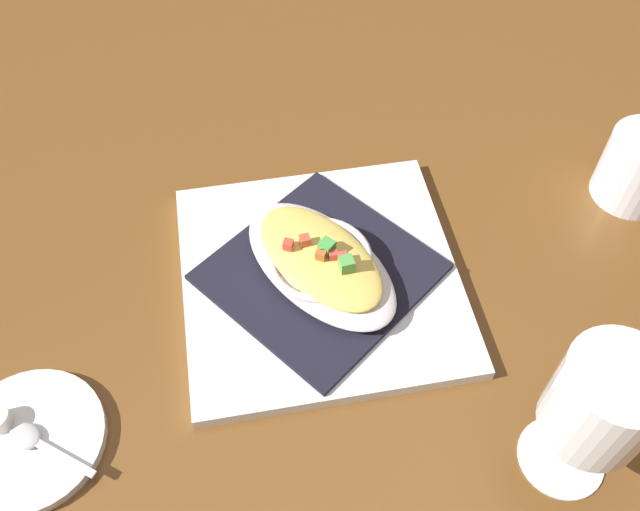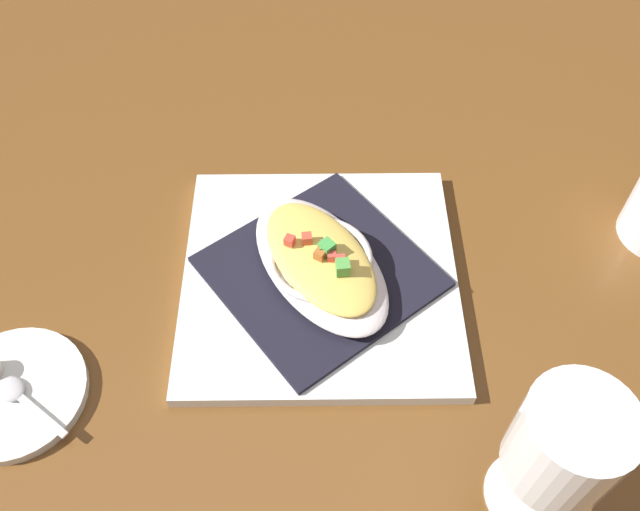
% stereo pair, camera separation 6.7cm
% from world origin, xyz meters
% --- Properties ---
extents(ground_plane, '(2.60, 2.60, 0.00)m').
position_xyz_m(ground_plane, '(0.00, 0.00, 0.00)').
color(ground_plane, brown).
extents(square_plate, '(0.29, 0.29, 0.01)m').
position_xyz_m(square_plate, '(0.00, 0.00, 0.01)').
color(square_plate, white).
rests_on(square_plate, ground_plane).
extents(folded_napkin, '(0.27, 0.28, 0.01)m').
position_xyz_m(folded_napkin, '(0.00, 0.00, 0.02)').
color(folded_napkin, black).
rests_on(folded_napkin, square_plate).
extents(gratin_dish, '(0.22, 0.19, 0.04)m').
position_xyz_m(gratin_dish, '(0.00, 0.00, 0.04)').
color(gratin_dish, silver).
rests_on(gratin_dish, folded_napkin).
extents(coffee_mug, '(0.09, 0.11, 0.08)m').
position_xyz_m(coffee_mug, '(-0.07, 0.37, 0.04)').
color(coffee_mug, white).
rests_on(coffee_mug, ground_plane).
extents(stemmed_glass, '(0.08, 0.08, 0.16)m').
position_xyz_m(stemmed_glass, '(0.22, 0.18, 0.11)').
color(stemmed_glass, white).
rests_on(stemmed_glass, ground_plane).
extents(creamer_saucer, '(0.13, 0.13, 0.01)m').
position_xyz_m(creamer_saucer, '(0.13, -0.28, 0.01)').
color(creamer_saucer, white).
rests_on(creamer_saucer, ground_plane).
extents(spoon, '(0.07, 0.08, 0.01)m').
position_xyz_m(spoon, '(0.14, -0.28, 0.01)').
color(spoon, silver).
rests_on(spoon, creamer_saucer).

